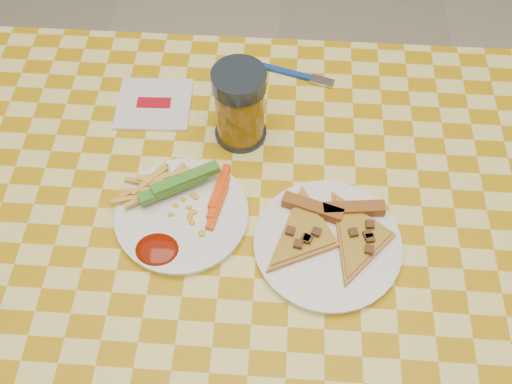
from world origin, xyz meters
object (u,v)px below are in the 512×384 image
plate_left (182,215)px  table (257,258)px  plate_right (327,245)px  drink_glass (240,106)px

plate_left → table: bearing=-12.4°
plate_right → drink_glass: bearing=125.1°
table → plate_left: bearing=167.6°
table → plate_left: size_ratio=6.28×
plate_left → plate_right: bearing=-9.3°
drink_glass → plate_left: bearing=-114.2°
table → drink_glass: bearing=101.7°
plate_left → drink_glass: 0.20m
table → plate_right: bearing=-5.8°
plate_left → drink_glass: (0.08, 0.17, 0.06)m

